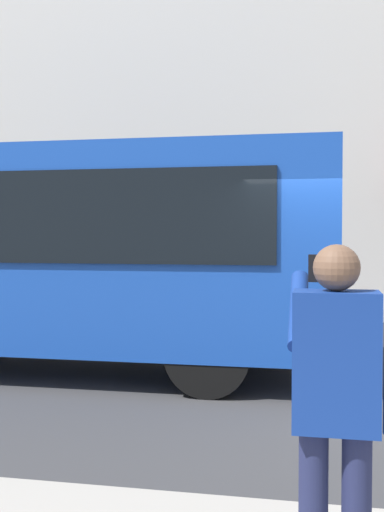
{
  "coord_description": "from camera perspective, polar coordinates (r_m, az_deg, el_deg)",
  "views": [
    {
      "loc": [
        0.42,
        7.62,
        1.9
      ],
      "look_at": [
        2.15,
        -0.96,
        1.59
      ],
      "focal_mm": 44.4,
      "sensor_mm": 36.0,
      "label": 1
    }
  ],
  "objects": [
    {
      "name": "pedestrian_photographer",
      "position": [
        3.13,
        12.89,
        -12.05
      ],
      "size": [
        0.53,
        0.52,
        1.7
      ],
      "color": "#1E2347",
      "rests_on": "sidewalk_curb"
    },
    {
      "name": "ground_plane",
      "position": [
        7.87,
        14.45,
        -12.02
      ],
      "size": [
        60.0,
        60.0,
        0.0
      ],
      "primitive_type": "plane",
      "color": "#38383A"
    },
    {
      "name": "red_bus",
      "position": [
        9.31,
        -15.96,
        0.61
      ],
      "size": [
        9.05,
        2.54,
        3.08
      ],
      "color": "#1947AD",
      "rests_on": "ground_plane"
    },
    {
      "name": "building_facade_far",
      "position": [
        14.99,
        13.28,
        17.79
      ],
      "size": [
        28.0,
        1.55,
        12.0
      ],
      "color": "beige",
      "rests_on": "ground_plane"
    }
  ]
}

